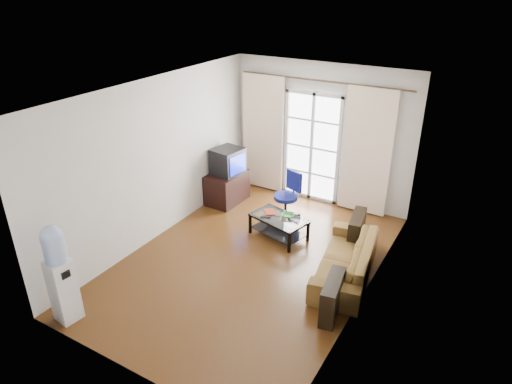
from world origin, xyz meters
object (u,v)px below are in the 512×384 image
Objects in this scene: coffee_table at (279,224)px; crt_tv at (227,161)px; task_chair at (287,205)px; water_cooler at (60,272)px; tv_stand at (227,187)px; sofa at (346,259)px.

crt_tv is (-1.52, 0.73, 0.61)m from coffee_table.
water_cooler reaches higher than task_chair.
coffee_table is 0.76× the size of water_cooler.
coffee_table is 1.72× the size of crt_tv.
tv_stand reaches higher than coffee_table.
water_cooler is (0.09, -3.91, 0.43)m from tv_stand.
crt_tv is 3.94m from water_cooler.
sofa is 1.44m from coffee_table.
tv_stand is at bearing 155.23° from coffee_table.
tv_stand is 1.35× the size of crt_tv.
task_chair is (-1.55, 1.12, -0.00)m from sofa.
tv_stand is at bearing -121.06° from sofa.
task_chair is 4.10m from water_cooler.
coffee_table is 1.17× the size of task_chair.
sofa is at bearing -16.11° from task_chair.
water_cooler is at bearing -114.13° from coffee_table.
water_cooler is at bearing -86.59° from tv_stand.
sofa is 3.11m from tv_stand.
water_cooler reaches higher than coffee_table.
task_chair reaches higher than coffee_table.
tv_stand is 3.93m from water_cooler.
sofa is 3.16× the size of crt_tv.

